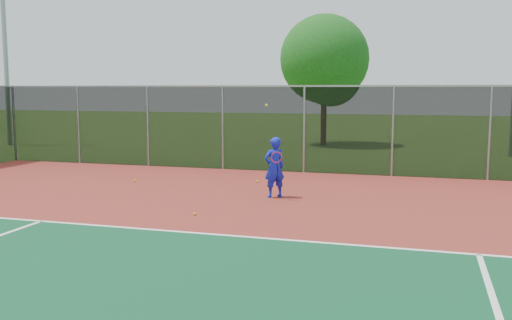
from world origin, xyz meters
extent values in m
plane|color=#355C1A|center=(0.00, 0.00, 0.00)|extent=(120.00, 120.00, 0.00)
cube|color=maroon|center=(0.00, 2.00, 0.01)|extent=(30.00, 20.00, 0.02)
cube|color=white|center=(2.00, 3.00, 0.03)|extent=(22.00, 0.10, 0.00)
cube|color=black|center=(0.00, 12.00, 1.52)|extent=(30.00, 0.04, 3.00)
cube|color=gray|center=(0.00, 12.00, 3.02)|extent=(30.00, 0.06, 0.06)
imported|color=#1420C2|center=(-2.82, 7.23, 0.83)|extent=(0.70, 0.68, 1.62)
cylinder|color=black|center=(-2.67, 6.98, 0.85)|extent=(0.03, 0.15, 0.27)
torus|color=#A51414|center=(-2.67, 6.88, 1.15)|extent=(0.30, 0.13, 0.29)
sphere|color=#C6D418|center=(-3.07, 7.33, 2.49)|extent=(0.07, 0.07, 0.07)
sphere|color=#C6D418|center=(-7.69, 8.49, 0.06)|extent=(0.07, 0.07, 0.07)
sphere|color=#C6D418|center=(-3.94, 9.42, 0.06)|extent=(0.07, 0.07, 0.07)
sphere|color=#C6D418|center=(-4.01, 4.54, 0.06)|extent=(0.07, 0.07, 0.07)
sphere|color=#C6D418|center=(-3.66, 9.64, 0.06)|extent=(0.07, 0.07, 0.07)
cylinder|color=gray|center=(-19.83, 17.48, 5.53)|extent=(0.24, 0.24, 11.05)
cylinder|color=#3D2516|center=(-4.08, 22.28, 1.30)|extent=(0.30, 0.30, 2.59)
sphere|color=#144C15|center=(-4.08, 22.28, 4.47)|extent=(4.61, 4.61, 4.61)
sphere|color=#144C15|center=(-3.68, 21.98, 3.60)|extent=(3.17, 3.17, 3.17)
camera|label=1|loc=(1.00, -7.41, 2.91)|focal=40.00mm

